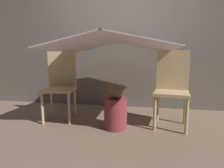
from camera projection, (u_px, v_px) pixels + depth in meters
The scene contains 6 objects.
ground_plane at pixel (111, 125), 2.26m from camera, with size 8.80×8.80×0.00m, color #7A6651.
wall_back at pixel (121, 37), 3.06m from camera, with size 7.00×0.05×2.50m.
chair_left at pixel (61, 83), 2.49m from camera, with size 0.47×0.47×0.96m.
chair_right at pixel (172, 85), 2.22m from camera, with size 0.47×0.47×0.96m.
sheet_canopy at pixel (112, 44), 2.21m from camera, with size 1.50×1.22×0.17m.
person_front at pixel (116, 110), 2.14m from camera, with size 0.28×0.28×0.56m.
Camera 1 is at (0.40, -2.13, 0.84)m, focal length 28.00 mm.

